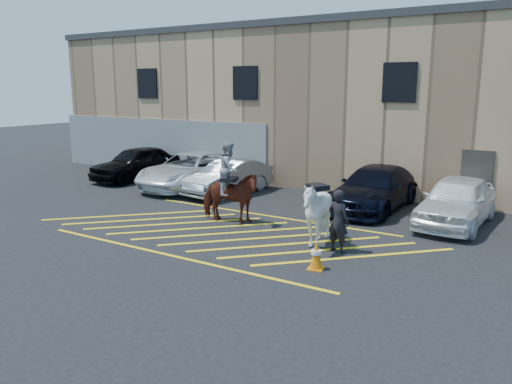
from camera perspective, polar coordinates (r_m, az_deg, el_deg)
The scene contains 12 objects.
ground at distance 15.73m, azimuth -2.70°, elevation -4.47°, with size 90.00×90.00×0.00m, color black.
car_black_suv at distance 24.92m, azimuth -13.47°, elevation 3.24°, with size 1.91×4.74×1.61m, color black.
car_white_pickup at distance 22.49m, azimuth -7.45°, elevation 2.48°, with size 2.58×5.60×1.56m, color silver.
car_silver_sedan at distance 20.94m, azimuth -3.18°, elevation 1.67°, with size 1.51×4.32×1.42m, color gray.
car_blue_suv at distance 18.89m, azimuth 13.40°, elevation 0.41°, with size 2.16×5.31×1.54m, color black.
car_white_suv at distance 17.52m, azimuth 21.95°, elevation -0.95°, with size 1.88×4.67×1.59m, color white.
handler at distance 13.74m, azimuth 9.38°, elevation -3.28°, with size 0.64×0.42×1.75m, color black.
warehouse at distance 25.90m, azimuth 12.55°, elevation 9.93°, with size 32.42×10.20×7.30m.
hatching_zone at distance 15.49m, azimuth -3.33°, elevation -4.71°, with size 12.60×5.12×0.01m.
mounted_bay at distance 16.45m, azimuth -3.05°, elevation 0.18°, with size 2.22×1.44×2.71m.
saddled_white at distance 14.12m, azimuth 6.96°, elevation -2.39°, with size 2.25×2.31×1.93m.
traffic_cone at distance 12.51m, azimuth 6.89°, elevation -7.17°, with size 0.44×0.44×0.73m.
Camera 1 is at (8.54, -12.44, 4.45)m, focal length 35.00 mm.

